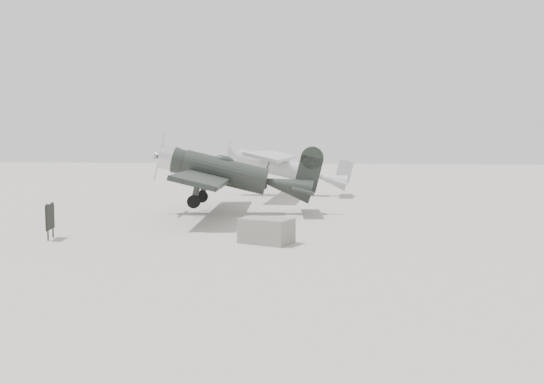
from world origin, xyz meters
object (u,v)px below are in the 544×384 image
(equipment_block, at_px, (266,231))
(sign_board, at_px, (50,217))
(highwing_monoplane, at_px, (283,164))
(lowwing_monoplane, at_px, (233,175))

(equipment_block, height_order, sign_board, sign_board)
(highwing_monoplane, relative_size, equipment_block, 6.88)
(highwing_monoplane, xyz_separation_m, sign_board, (-6.50, -17.92, -1.34))
(lowwing_monoplane, height_order, highwing_monoplane, lowwing_monoplane)
(highwing_monoplane, distance_m, sign_board, 19.11)
(highwing_monoplane, xyz_separation_m, equipment_block, (1.33, -17.70, -1.70))
(lowwing_monoplane, bearing_deg, equipment_block, -76.69)
(sign_board, bearing_deg, equipment_block, -12.33)
(lowwing_monoplane, distance_m, highwing_monoplane, 10.08)
(equipment_block, distance_m, sign_board, 7.85)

